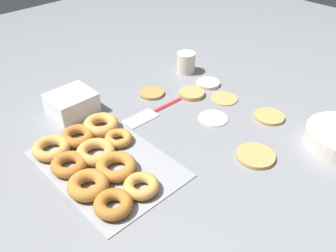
{
  "coord_description": "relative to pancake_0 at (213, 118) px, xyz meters",
  "views": [
    {
      "loc": [
        0.6,
        -0.69,
        0.67
      ],
      "look_at": [
        -0.03,
        -0.09,
        0.04
      ],
      "focal_mm": 38.0,
      "sensor_mm": 36.0,
      "label": 1
    }
  ],
  "objects": [
    {
      "name": "donut_tray",
      "position": [
        -0.08,
        -0.4,
        0.01
      ],
      "size": [
        0.41,
        0.29,
        0.04
      ],
      "color": "#93969B",
      "rests_on": "ground_plane"
    },
    {
      "name": "spatula",
      "position": [
        -0.17,
        -0.14,
        -0.0
      ],
      "size": [
        0.06,
        0.26,
        0.01
      ],
      "rotation": [
        0.0,
        0.0,
        4.69
      ],
      "color": "maroon",
      "rests_on": "ground_plane"
    },
    {
      "name": "pancake_4",
      "position": [
        0.21,
        -0.06,
        0.0
      ],
      "size": [
        0.11,
        0.11,
        0.01
      ],
      "primitive_type": "cylinder",
      "color": "tan",
      "rests_on": "ground_plane"
    },
    {
      "name": "container_stack",
      "position": [
        -0.35,
        -0.31,
        0.03
      ],
      "size": [
        0.13,
        0.14,
        0.07
      ],
      "color": "white",
      "rests_on": "ground_plane"
    },
    {
      "name": "pancake_2",
      "position": [
        -0.15,
        0.06,
        0.0
      ],
      "size": [
        0.09,
        0.09,
        0.02
      ],
      "primitive_type": "cylinder",
      "color": "tan",
      "rests_on": "ground_plane"
    },
    {
      "name": "pancake_0",
      "position": [
        0.0,
        0.0,
        0.0
      ],
      "size": [
        0.1,
        0.1,
        0.01
      ],
      "primitive_type": "cylinder",
      "color": "silver",
      "rests_on": "ground_plane"
    },
    {
      "name": "pancake_3",
      "position": [
        0.12,
        0.14,
        0.0
      ],
      "size": [
        0.1,
        0.1,
        0.01
      ],
      "primitive_type": "cylinder",
      "color": "tan",
      "rests_on": "ground_plane"
    },
    {
      "name": "paper_cup",
      "position": [
        -0.3,
        0.18,
        0.04
      ],
      "size": [
        0.07,
        0.07,
        0.08
      ],
      "color": "beige",
      "rests_on": "ground_plane"
    },
    {
      "name": "pancake_6",
      "position": [
        -0.16,
        0.16,
        0.0
      ],
      "size": [
        0.09,
        0.09,
        0.01
      ],
      "primitive_type": "cylinder",
      "color": "beige",
      "rests_on": "ground_plane"
    },
    {
      "name": "ground_plane",
      "position": [
        -0.01,
        -0.09,
        -0.0
      ],
      "size": [
        3.0,
        3.0,
        0.0
      ],
      "primitive_type": "plane",
      "color": "gray"
    },
    {
      "name": "pancake_1",
      "position": [
        -0.26,
        -0.04,
        0.0
      ],
      "size": [
        0.09,
        0.09,
        0.01
      ],
      "primitive_type": "cylinder",
      "color": "#B27F42",
      "rests_on": "ground_plane"
    },
    {
      "name": "pancake_5",
      "position": [
        -0.05,
        0.12,
        0.0
      ],
      "size": [
        0.1,
        0.1,
        0.01
      ],
      "primitive_type": "cylinder",
      "color": "tan",
      "rests_on": "ground_plane"
    }
  ]
}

